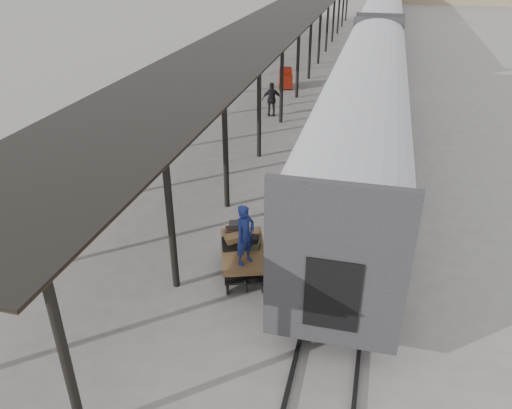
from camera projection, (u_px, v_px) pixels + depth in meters
The scene contains 9 objects.
ground at pixel (240, 254), 15.79m from camera, with size 160.00×160.00×0.00m, color slate.
train at pixel (382, 20), 42.79m from camera, with size 3.45×76.01×4.01m.
canopy at pixel (285, 17), 35.19m from camera, with size 4.90×64.30×4.15m.
rails at pixel (378, 51), 44.20m from camera, with size 1.54×150.00×0.12m.
baggage_cart at pixel (243, 255), 14.60m from camera, with size 1.96×2.68×0.86m.
suitcase_stack at pixel (239, 237), 14.66m from camera, with size 1.25×1.32×0.58m.
luggage_tug at pixel (286, 79), 33.28m from camera, with size 1.18×1.58×1.26m.
porter at pixel (245, 235), 13.47m from camera, with size 0.64×0.42×1.76m, color navy.
pedestrian at pixel (272, 100), 27.70m from camera, with size 1.11×0.46×1.90m, color black.
Camera 1 is at (3.68, -12.69, 8.80)m, focal length 35.00 mm.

